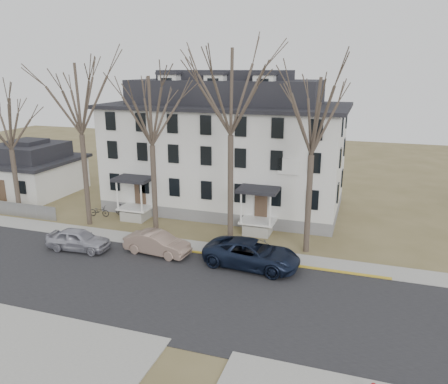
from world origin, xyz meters
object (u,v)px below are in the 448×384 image
(tree_mid_left, at_px, (150,106))
(tree_mid_right, at_px, (314,111))
(tree_far_left, at_px, (78,94))
(tree_center, at_px, (231,86))
(car_navy, at_px, (252,254))
(boarding_house, at_px, (226,148))
(small_house, at_px, (31,171))
(bicycle_left, at_px, (99,211))
(tree_bungalow, at_px, (8,120))
(car_silver, at_px, (78,240))
(car_tan, at_px, (157,244))
(bicycle_right, at_px, (123,211))

(tree_mid_left, bearing_deg, tree_mid_right, 0.00)
(tree_far_left, distance_m, tree_center, 12.02)
(car_navy, bearing_deg, boarding_house, 30.45)
(small_house, bearing_deg, car_navy, -20.85)
(bicycle_left, bearing_deg, tree_bungalow, 98.22)
(small_house, xyz_separation_m, tree_far_left, (11.00, -6.20, 8.09))
(boarding_house, relative_size, tree_mid_left, 1.63)
(tree_mid_right, height_order, bicycle_left, tree_mid_right)
(tree_far_left, height_order, car_silver, tree_far_left)
(tree_mid_left, xyz_separation_m, tree_bungalow, (-13.00, 0.00, -1.48))
(car_silver, height_order, car_navy, car_navy)
(car_tan, xyz_separation_m, car_navy, (6.59, 0.14, 0.10))
(bicycle_left, bearing_deg, car_navy, -116.40)
(tree_bungalow, xyz_separation_m, car_silver, (9.47, -4.77, -7.37))
(car_tan, distance_m, car_navy, 6.59)
(tree_mid_left, relative_size, bicycle_right, 7.59)
(boarding_house, xyz_separation_m, bicycle_left, (-9.26, -6.37, -4.91))
(tree_center, relative_size, car_navy, 2.40)
(tree_center, bearing_deg, car_silver, -153.41)
(tree_far_left, relative_size, tree_center, 0.93)
(tree_far_left, bearing_deg, tree_bungalow, 180.00)
(tree_mid_left, bearing_deg, car_navy, -22.47)
(boarding_house, relative_size, car_navy, 3.40)
(tree_mid_right, relative_size, car_navy, 2.08)
(tree_mid_right, bearing_deg, small_house, 167.73)
(small_house, height_order, bicycle_right, small_house)
(bicycle_left, bearing_deg, tree_mid_left, -112.56)
(boarding_house, distance_m, tree_far_left, 13.12)
(bicycle_left, xyz_separation_m, bicycle_right, (1.85, 0.77, 0.04))
(car_silver, bearing_deg, small_house, 47.00)
(tree_far_left, relative_size, bicycle_left, 7.74)
(tree_center, xyz_separation_m, car_tan, (-4.03, -3.67, -10.33))
(tree_far_left, distance_m, tree_bungalow, 7.34)
(small_house, bearing_deg, car_silver, -39.16)
(car_silver, bearing_deg, tree_center, -67.25)
(car_silver, height_order, car_tan, same)
(tree_bungalow, height_order, car_silver, tree_bungalow)
(small_house, distance_m, tree_bungalow, 9.43)
(tree_mid_right, relative_size, car_silver, 2.88)
(tree_mid_right, xyz_separation_m, bicycle_left, (-17.76, 1.79, -9.14))
(boarding_house, xyz_separation_m, tree_mid_right, (8.50, -8.15, 4.22))
(tree_far_left, bearing_deg, bicycle_left, 98.13)
(car_tan, bearing_deg, tree_bungalow, 82.03)
(car_navy, bearing_deg, tree_mid_right, -34.73)
(car_navy, bearing_deg, car_tan, 96.22)
(boarding_house, xyz_separation_m, car_navy, (5.56, -11.69, -4.53))
(car_navy, relative_size, bicycle_left, 3.45)
(car_tan, bearing_deg, small_house, 68.33)
(small_house, relative_size, tree_far_left, 0.63)
(tree_bungalow, distance_m, car_silver, 12.91)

